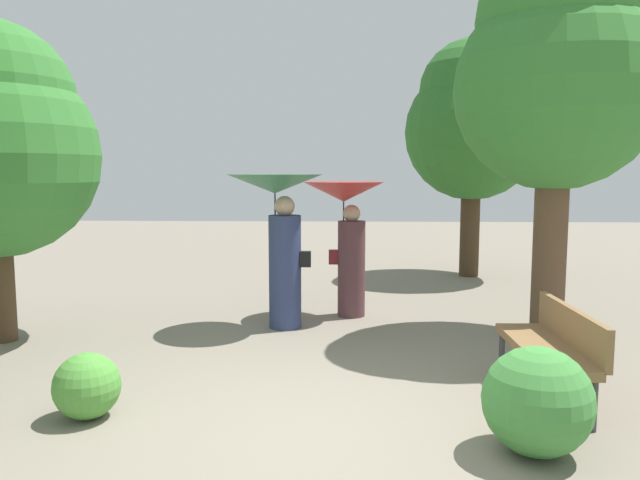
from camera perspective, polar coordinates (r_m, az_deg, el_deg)
ground_plane at (r=4.95m, az=-1.69°, el=-17.62°), size 40.00×40.00×0.00m
person_left at (r=7.76m, az=-3.85°, el=1.85°), size 1.22×1.22×1.98m
person_right at (r=8.39m, az=2.52°, el=1.93°), size 1.13×1.13×1.88m
park_bench at (r=5.79m, az=21.11°, el=-9.09°), size 0.51×1.51×0.83m
tree_near_right at (r=7.91m, az=21.49°, el=14.86°), size 2.41×2.41×4.76m
tree_mid_right at (r=12.01m, az=14.22°, el=10.89°), size 2.56×2.56×4.52m
bush_path_left at (r=5.44m, az=-21.14°, el=-12.73°), size 0.54×0.54×0.54m
bush_path_right at (r=4.72m, az=19.82°, el=-14.12°), size 0.78×0.78×0.78m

